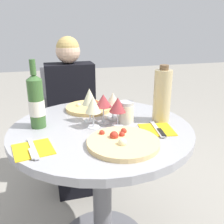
% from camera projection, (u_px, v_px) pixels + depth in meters
% --- Properties ---
extents(dining_table, '(0.88, 0.88, 0.75)m').
position_uv_depth(dining_table, '(102.00, 160.00, 1.28)').
color(dining_table, slate).
rests_on(dining_table, ground_plane).
extents(chair_behind_diner, '(0.41, 0.41, 0.90)m').
position_uv_depth(chair_behind_diner, '(71.00, 126.00, 2.04)').
color(chair_behind_diner, slate).
rests_on(chair_behind_diner, ground_plane).
extents(seated_diner, '(0.35, 0.39, 1.14)m').
position_uv_depth(seated_diner, '(73.00, 124.00, 1.88)').
color(seated_diner, black).
rests_on(seated_diner, ground_plane).
extents(pizza_large, '(0.30, 0.30, 0.05)m').
position_uv_depth(pizza_large, '(123.00, 142.00, 1.02)').
color(pizza_large, '#E5C17F').
rests_on(pizza_large, dining_table).
extents(pizza_small_far, '(0.26, 0.26, 0.05)m').
position_uv_depth(pizza_small_far, '(90.00, 107.00, 1.45)').
color(pizza_small_far, '#DBB26B').
rests_on(pizza_small_far, dining_table).
extents(wine_bottle, '(0.07, 0.07, 0.32)m').
position_uv_depth(wine_bottle, '(36.00, 102.00, 1.17)').
color(wine_bottle, '#38602D').
rests_on(wine_bottle, dining_table).
extents(tall_carafe, '(0.09, 0.09, 0.29)m').
position_uv_depth(tall_carafe, '(162.00, 96.00, 1.24)').
color(tall_carafe, tan).
rests_on(tall_carafe, dining_table).
extents(sugar_shaker, '(0.08, 0.08, 0.11)m').
position_uv_depth(sugar_shaker, '(126.00, 112.00, 1.24)').
color(sugar_shaker, silver).
rests_on(sugar_shaker, dining_table).
extents(wine_glass_front_left, '(0.08, 0.08, 0.15)m').
position_uv_depth(wine_glass_front_left, '(93.00, 105.00, 1.17)').
color(wine_glass_front_left, silver).
rests_on(wine_glass_front_left, dining_table).
extents(wine_glass_center, '(0.08, 0.08, 0.15)m').
position_uv_depth(wine_glass_center, '(103.00, 101.00, 1.22)').
color(wine_glass_center, silver).
rests_on(wine_glass_center, dining_table).
extents(wine_glass_front_right, '(0.08, 0.08, 0.14)m').
position_uv_depth(wine_glass_front_right, '(118.00, 105.00, 1.20)').
color(wine_glass_front_right, silver).
rests_on(wine_glass_front_right, dining_table).
extents(wine_glass_back_left, '(0.08, 0.08, 0.17)m').
position_uv_depth(wine_glass_back_left, '(89.00, 97.00, 1.24)').
color(wine_glass_back_left, silver).
rests_on(wine_glass_back_left, dining_table).
extents(wine_glass_back_right, '(0.08, 0.08, 0.14)m').
position_uv_depth(wine_glass_back_right, '(113.00, 100.00, 1.28)').
color(wine_glass_back_right, silver).
rests_on(wine_glass_back_right, dining_table).
extents(place_setting_left, '(0.17, 0.19, 0.01)m').
position_uv_depth(place_setting_left, '(33.00, 149.00, 0.98)').
color(place_setting_left, gold).
rests_on(place_setting_left, dining_table).
extents(place_setting_right, '(0.17, 0.19, 0.01)m').
position_uv_depth(place_setting_right, '(157.00, 130.00, 1.16)').
color(place_setting_right, gold).
rests_on(place_setting_right, dining_table).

